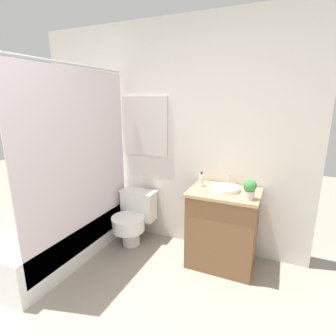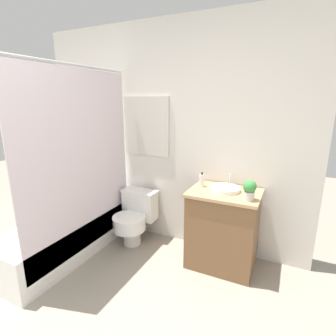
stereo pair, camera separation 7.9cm
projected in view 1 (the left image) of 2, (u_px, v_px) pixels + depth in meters
The scene contains 7 objects.
wall_back at pixel (165, 137), 3.01m from camera, with size 3.23×0.07×2.50m.
shower_area at pixel (67, 232), 2.85m from camera, with size 0.59×1.59×1.98m.
toilet at pixel (134, 216), 3.10m from camera, with size 0.43×0.53×0.61m.
vanity at pixel (222, 228), 2.66m from camera, with size 0.68×0.51×0.80m.
sink at pixel (225, 188), 2.57m from camera, with size 0.28×0.32×0.13m.
soap_bottle at pixel (201, 180), 2.68m from camera, with size 0.05×0.05×0.15m.
potted_plant at pixel (250, 188), 2.32m from camera, with size 0.12×0.12×0.19m.
Camera 1 is at (1.25, -0.57, 1.67)m, focal length 28.00 mm.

